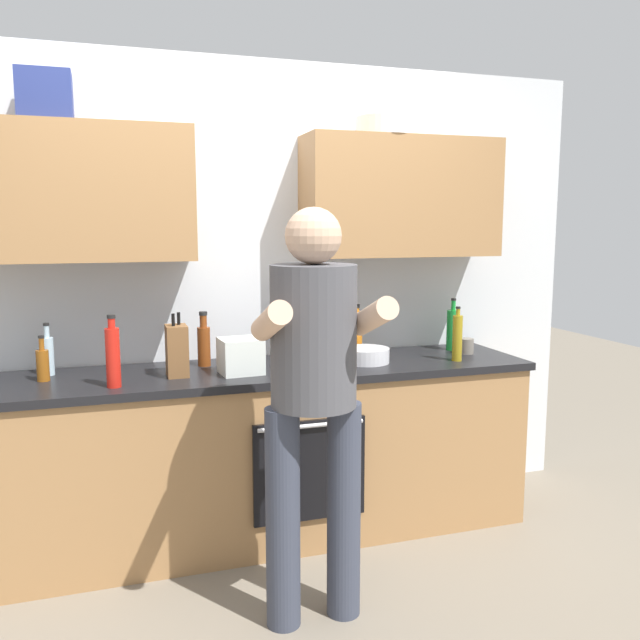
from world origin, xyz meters
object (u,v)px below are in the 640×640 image
at_px(bottle_water, 48,354).
at_px(bottle_soda, 453,329).
at_px(bottle_juice, 356,334).
at_px(cup_ceramic, 287,358).
at_px(cup_stoneware, 466,346).
at_px(person_standing, 314,383).
at_px(bottle_hotsauce, 113,356).
at_px(bottle_vinegar, 204,343).
at_px(bottle_syrup, 43,364).
at_px(knife_block, 177,350).
at_px(mixing_bowl, 366,355).
at_px(bottle_soy, 310,340).
at_px(cup_tea, 307,363).
at_px(grocery_bag_produce, 241,356).
at_px(bottle_oil, 457,337).

distance_m(bottle_water, bottle_soda, 2.19).
xyz_separation_m(bottle_juice, cup_ceramic, (-0.45, -0.21, -0.07)).
xyz_separation_m(bottle_soda, cup_stoneware, (0.02, -0.12, -0.08)).
distance_m(person_standing, bottle_hotsauce, 0.98).
height_order(person_standing, bottle_vinegar, person_standing).
distance_m(bottle_syrup, cup_stoneware, 2.23).
bearing_deg(person_standing, bottle_water, 137.23).
bearing_deg(person_standing, cup_ceramic, 82.55).
height_order(bottle_juice, knife_block, knife_block).
height_order(cup_ceramic, knife_block, knife_block).
bearing_deg(bottle_water, mixing_bowl, -7.16).
distance_m(bottle_water, mixing_bowl, 1.59).
height_order(bottle_hotsauce, mixing_bowl, bottle_hotsauce).
relative_size(bottle_juice, cup_ceramic, 2.95).
bearing_deg(bottle_hotsauce, bottle_juice, 15.73).
bearing_deg(knife_block, person_standing, -59.19).
relative_size(bottle_water, bottle_juice, 0.90).
relative_size(bottle_soy, bottle_syrup, 1.31).
distance_m(cup_tea, knife_block, 0.64).
bearing_deg(cup_stoneware, cup_ceramic, -177.85).
bearing_deg(bottle_juice, grocery_bag_produce, -159.15).
height_order(bottle_water, mixing_bowl, bottle_water).
distance_m(person_standing, cup_stoneware, 1.43).
relative_size(bottle_soda, knife_block, 0.99).
xyz_separation_m(cup_tea, grocery_bag_produce, (-0.33, 0.05, 0.05)).
distance_m(bottle_syrup, knife_block, 0.62).
bearing_deg(bottle_vinegar, bottle_juice, 2.54).
distance_m(bottle_soy, cup_ceramic, 0.20).
bearing_deg(grocery_bag_produce, mixing_bowl, 4.24).
bearing_deg(knife_block, bottle_vinegar, 50.72).
distance_m(bottle_vinegar, bottle_syrup, 0.77).
distance_m(bottle_hotsauce, bottle_syrup, 0.39).
bearing_deg(knife_block, bottle_syrup, 171.94).
height_order(bottle_soy, bottle_soda, bottle_soda).
height_order(bottle_syrup, cup_ceramic, bottle_syrup).
relative_size(bottle_vinegar, bottle_juice, 0.99).
xyz_separation_m(cup_stoneware, cup_tea, (-0.99, -0.16, -0.00)).
relative_size(cup_ceramic, knife_block, 0.32).
bearing_deg(mixing_bowl, grocery_bag_produce, -175.76).
bearing_deg(bottle_soda, cup_stoneware, -81.13).
relative_size(bottle_vinegar, bottle_soda, 0.94).
height_order(cup_tea, mixing_bowl, cup_tea).
relative_size(person_standing, cup_stoneware, 19.63).
height_order(bottle_juice, mixing_bowl, bottle_juice).
bearing_deg(bottle_hotsauce, bottle_syrup, 144.33).
xyz_separation_m(bottle_vinegar, cup_ceramic, (0.40, -0.17, -0.07)).
relative_size(person_standing, grocery_bag_produce, 8.47).
relative_size(bottle_water, cup_tea, 3.15).
height_order(bottle_hotsauce, bottle_syrup, bottle_hotsauce).
relative_size(bottle_oil, grocery_bag_produce, 1.47).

